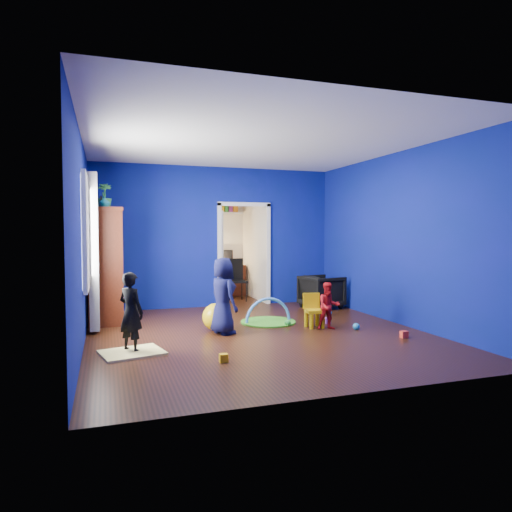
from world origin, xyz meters
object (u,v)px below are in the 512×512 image
object	(u,v)px
vase	(104,202)
study_desk	(226,280)
child_black	(131,312)
child_navy	(223,296)
toddler_red	(329,306)
armchair	(322,292)
kid_chair	(315,312)
crt_tv	(108,263)
folding_chair	(237,281)
play_mat	(268,322)
tv_armoire	(105,265)
hopper_ball	(216,317)

from	to	relation	value
vase	study_desk	xyz separation A→B (m)	(2.80, 2.81, -1.67)
child_black	vase	xyz separation A→B (m)	(-0.30, 1.93, 1.53)
child_navy	toddler_red	size ratio (longest dim) A/B	1.55
armchair	vase	distance (m)	4.53
toddler_red	kid_chair	distance (m)	0.28
armchair	child_navy	world-z (taller)	child_navy
armchair	study_desk	xyz separation A→B (m)	(-1.38, 2.44, 0.04)
armchair	toddler_red	bearing A→B (deg)	145.28
armchair	study_desk	size ratio (longest dim) A/B	0.84
crt_tv	kid_chair	size ratio (longest dim) A/B	1.40
crt_tv	study_desk	xyz separation A→B (m)	(2.76, 2.51, -0.65)
armchair	child_navy	distance (m)	2.99
study_desk	kid_chair	bearing A→B (deg)	-84.24
study_desk	folding_chair	bearing A→B (deg)	-90.00
toddler_red	play_mat	size ratio (longest dim) A/B	0.80
armchair	toddler_red	size ratio (longest dim) A/B	0.99
tv_armoire	hopper_ball	size ratio (longest dim) A/B	4.53
toddler_red	folding_chair	world-z (taller)	folding_chair
child_navy	kid_chair	world-z (taller)	child_navy
tv_armoire	folding_chair	distance (m)	3.25
child_navy	hopper_ball	bearing A→B (deg)	-5.19
child_navy	child_black	bearing A→B (deg)	98.77
child_black	tv_armoire	xyz separation A→B (m)	(-0.30, 2.23, 0.46)
armchair	child_navy	xyz separation A→B (m)	(-2.49, -1.65, 0.24)
hopper_ball	folding_chair	world-z (taller)	folding_chair
vase	crt_tv	distance (m)	1.07
tv_armoire	study_desk	bearing A→B (deg)	41.89
armchair	toddler_red	distance (m)	2.04
toddler_red	study_desk	size ratio (longest dim) A/B	0.86
crt_tv	hopper_ball	xyz separation A→B (m)	(1.60, -1.32, -0.80)
toddler_red	child_black	bearing A→B (deg)	-161.89
armchair	folding_chair	bearing A→B (deg)	31.75
study_desk	tv_armoire	bearing A→B (deg)	-138.11
armchair	vase	world-z (taller)	vase
crt_tv	folding_chair	xyz separation A→B (m)	(2.76, 1.55, -0.56)
child_navy	tv_armoire	world-z (taller)	tv_armoire
child_navy	kid_chair	bearing A→B (deg)	-107.47
play_mat	study_desk	xyz separation A→B (m)	(0.16, 3.49, 0.36)
child_black	crt_tv	xyz separation A→B (m)	(-0.26, 2.23, 0.50)
vase	kid_chair	bearing A→B (deg)	-21.92
tv_armoire	play_mat	world-z (taller)	tv_armoire
crt_tv	study_desk	bearing A→B (deg)	42.29
hopper_ball	study_desk	world-z (taller)	study_desk
tv_armoire	kid_chair	xyz separation A→B (m)	(3.22, -1.59, -0.73)
toddler_red	vase	world-z (taller)	vase
child_navy	crt_tv	size ratio (longest dim) A/B	1.66
tv_armoire	play_mat	size ratio (longest dim) A/B	2.09
crt_tv	hopper_ball	size ratio (longest dim) A/B	1.62
armchair	tv_armoire	xyz separation A→B (m)	(-4.18, -0.08, 0.64)
tv_armoire	kid_chair	world-z (taller)	tv_armoire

